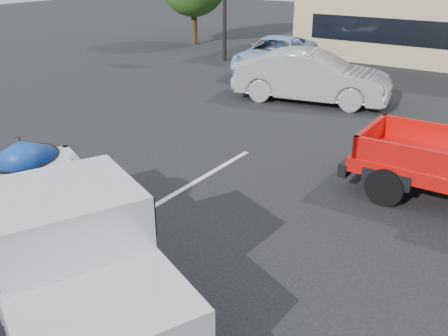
{
  "coord_description": "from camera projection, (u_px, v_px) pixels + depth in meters",
  "views": [
    {
      "loc": [
        3.01,
        -5.54,
        4.57
      ],
      "look_at": [
        -1.22,
        0.81,
        1.3
      ],
      "focal_mm": 40.0,
      "sensor_mm": 36.0,
      "label": 1
    }
  ],
  "objects": [
    {
      "name": "blue_suv",
      "position": [
        276.0,
        55.0,
        20.74
      ],
      "size": [
        3.17,
        5.53,
        1.45
      ],
      "primitive_type": "imported",
      "rotation": [
        0.0,
        0.0,
        0.15
      ],
      "color": "#91AED9",
      "rests_on": "ground"
    },
    {
      "name": "silver_sedan",
      "position": [
        312.0,
        77.0,
        16.6
      ],
      "size": [
        5.36,
        2.73,
        1.68
      ],
      "primitive_type": "imported",
      "rotation": [
        0.0,
        0.0,
        1.76
      ],
      "color": "#9EA1A5",
      "rests_on": "ground"
    },
    {
      "name": "ground",
      "position": [
        261.0,
        281.0,
        7.57
      ],
      "size": [
        90.0,
        90.0,
        0.0
      ],
      "primitive_type": "plane",
      "color": "black",
      "rests_on": "ground"
    },
    {
      "name": "silver_pickup",
      "position": [
        62.0,
        238.0,
        6.72
      ],
      "size": [
        5.99,
        4.14,
        2.06
      ],
      "rotation": [
        0.0,
        0.0,
        -0.43
      ],
      "color": "black",
      "rests_on": "ground"
    },
    {
      "name": "stripe_left",
      "position": [
        186.0,
        187.0,
        10.63
      ],
      "size": [
        0.12,
        5.0,
        0.01
      ],
      "primitive_type": "cube",
      "color": "silver",
      "rests_on": "ground"
    }
  ]
}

